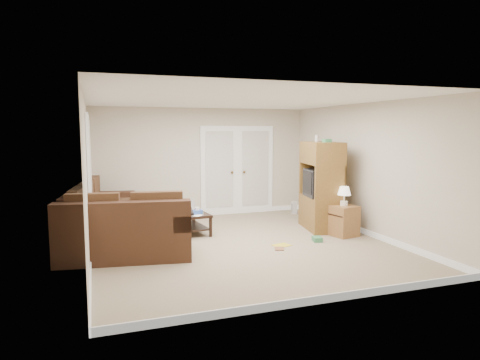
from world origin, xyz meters
name	(u,v)px	position (x,y,z in m)	size (l,w,h in m)	color
floor	(241,244)	(0.00, 0.00, 0.00)	(5.50, 5.50, 0.00)	gray
ceiling	(241,100)	(0.00, 0.00, 2.50)	(5.00, 5.50, 0.02)	white
wall_left	(87,179)	(-2.50, 0.00, 1.25)	(0.02, 5.50, 2.50)	beige
wall_right	(365,169)	(2.50, 0.00, 1.25)	(0.02, 5.50, 2.50)	beige
wall_back	(202,162)	(0.00, 2.75, 1.25)	(5.00, 0.02, 2.50)	beige
wall_front	(322,196)	(0.00, -2.75, 1.25)	(5.00, 0.02, 2.50)	beige
baseboards	(241,242)	(0.00, 0.00, 0.05)	(5.00, 5.50, 0.10)	silver
french_doors	(237,171)	(0.85, 2.71, 1.04)	(1.80, 0.05, 2.13)	silver
window_left	(89,155)	(-2.46, 1.00, 1.55)	(0.05, 1.92, 1.42)	silver
sectional_sofa	(111,225)	(-2.14, 0.63, 0.37)	(2.16, 3.32, 0.94)	#412719
coffee_table	(191,221)	(-0.63, 1.15, 0.22)	(0.62, 1.06, 0.69)	black
tv_armoire	(321,185)	(1.91, 0.62, 0.89)	(0.79, 1.19, 1.89)	brown
side_cabinet	(344,218)	(2.03, -0.04, 0.34)	(0.53, 0.53, 0.94)	olive
space_heater	(294,208)	(2.12, 2.21, 0.15)	(0.12, 0.10, 0.29)	silver
floor_magazine	(282,245)	(0.64, -0.30, 0.00)	(0.30, 0.24, 0.01)	gold
floor_greenbox	(317,239)	(1.36, -0.25, 0.04)	(0.15, 0.20, 0.08)	#397E4E
floor_book	(275,249)	(0.44, -0.47, 0.01)	(0.15, 0.21, 0.02)	brown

